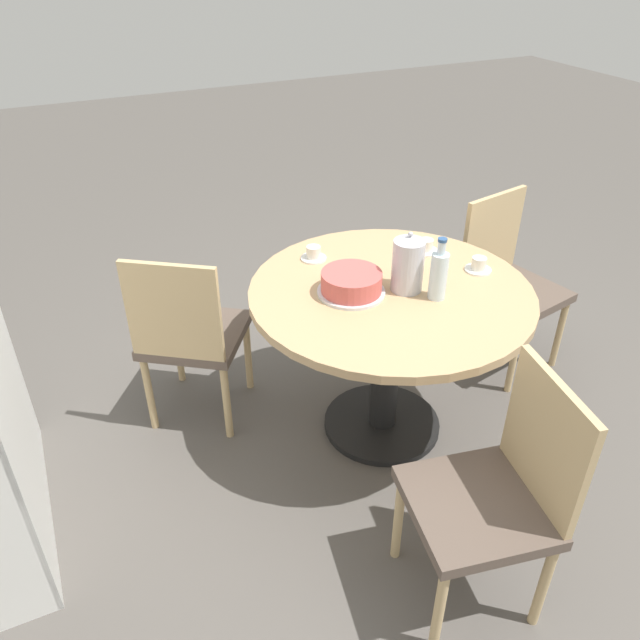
{
  "coord_description": "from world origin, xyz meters",
  "views": [
    {
      "loc": [
        -1.85,
        1.19,
        1.99
      ],
      "look_at": [
        0.0,
        0.32,
        0.67
      ],
      "focal_mm": 35.0,
      "sensor_mm": 36.0,
      "label": 1
    }
  ],
  "objects_px": {
    "chair_a": "(496,492)",
    "cake_main": "(351,283)",
    "coffee_pot": "(408,264)",
    "cup_c": "(479,265)",
    "water_bottle": "(439,274)",
    "cup_b": "(426,247)",
    "chair_c": "(190,333)",
    "cup_a": "(313,254)",
    "chair_b": "(507,280)"
  },
  "relations": [
    {
      "from": "chair_b",
      "to": "cup_c",
      "type": "relative_size",
      "value": 7.77
    },
    {
      "from": "cake_main",
      "to": "cup_b",
      "type": "height_order",
      "value": "cake_main"
    },
    {
      "from": "cup_a",
      "to": "cup_c",
      "type": "relative_size",
      "value": 1.0
    },
    {
      "from": "chair_a",
      "to": "cake_main",
      "type": "bearing_deg",
      "value": -165.16
    },
    {
      "from": "chair_b",
      "to": "cup_c",
      "type": "distance_m",
      "value": 0.57
    },
    {
      "from": "cup_a",
      "to": "chair_b",
      "type": "bearing_deg",
      "value": -98.07
    },
    {
      "from": "water_bottle",
      "to": "cake_main",
      "type": "distance_m",
      "value": 0.34
    },
    {
      "from": "chair_c",
      "to": "coffee_pot",
      "type": "xyz_separation_m",
      "value": [
        -0.46,
        -0.79,
        0.38
      ]
    },
    {
      "from": "water_bottle",
      "to": "chair_a",
      "type": "bearing_deg",
      "value": 162.52
    },
    {
      "from": "chair_b",
      "to": "water_bottle",
      "type": "bearing_deg",
      "value": -164.02
    },
    {
      "from": "coffee_pot",
      "to": "cup_c",
      "type": "height_order",
      "value": "coffee_pot"
    },
    {
      "from": "cup_c",
      "to": "coffee_pot",
      "type": "bearing_deg",
      "value": 90.86
    },
    {
      "from": "chair_c",
      "to": "cup_a",
      "type": "distance_m",
      "value": 0.64
    },
    {
      "from": "water_bottle",
      "to": "cup_c",
      "type": "xyz_separation_m",
      "value": [
        0.11,
        -0.29,
        -0.08
      ]
    },
    {
      "from": "cup_b",
      "to": "cup_c",
      "type": "distance_m",
      "value": 0.26
    },
    {
      "from": "water_bottle",
      "to": "cup_c",
      "type": "relative_size",
      "value": 2.26
    },
    {
      "from": "cake_main",
      "to": "chair_c",
      "type": "bearing_deg",
      "value": 55.57
    },
    {
      "from": "chair_c",
      "to": "water_bottle",
      "type": "relative_size",
      "value": 3.43
    },
    {
      "from": "chair_c",
      "to": "water_bottle",
      "type": "bearing_deg",
      "value": -178.61
    },
    {
      "from": "chair_a",
      "to": "cup_a",
      "type": "relative_size",
      "value": 7.77
    },
    {
      "from": "chair_a",
      "to": "cup_c",
      "type": "relative_size",
      "value": 7.77
    },
    {
      "from": "cup_a",
      "to": "chair_a",
      "type": "bearing_deg",
      "value": -176.65
    },
    {
      "from": "chair_a",
      "to": "cup_b",
      "type": "xyz_separation_m",
      "value": [
        1.08,
        -0.41,
        0.29
      ]
    },
    {
      "from": "cake_main",
      "to": "cup_c",
      "type": "distance_m",
      "value": 0.58
    },
    {
      "from": "cake_main",
      "to": "cup_b",
      "type": "relative_size",
      "value": 2.41
    },
    {
      "from": "coffee_pot",
      "to": "cake_main",
      "type": "distance_m",
      "value": 0.23
    },
    {
      "from": "chair_b",
      "to": "cup_c",
      "type": "bearing_deg",
      "value": -160.18
    },
    {
      "from": "cup_a",
      "to": "water_bottle",
      "type": "bearing_deg",
      "value": -149.36
    },
    {
      "from": "chair_a",
      "to": "cup_b",
      "type": "relative_size",
      "value": 7.77
    },
    {
      "from": "chair_a",
      "to": "cup_b",
      "type": "bearing_deg",
      "value": 170.04
    },
    {
      "from": "chair_a",
      "to": "coffee_pot",
      "type": "height_order",
      "value": "coffee_pot"
    },
    {
      "from": "cup_b",
      "to": "cup_c",
      "type": "relative_size",
      "value": 1.0
    },
    {
      "from": "cup_b",
      "to": "chair_a",
      "type": "bearing_deg",
      "value": 159.04
    },
    {
      "from": "water_bottle",
      "to": "cup_a",
      "type": "distance_m",
      "value": 0.59
    },
    {
      "from": "chair_b",
      "to": "cup_c",
      "type": "xyz_separation_m",
      "value": [
        -0.25,
        0.42,
        0.29
      ]
    },
    {
      "from": "cup_b",
      "to": "cake_main",
      "type": "bearing_deg",
      "value": 111.26
    },
    {
      "from": "coffee_pot",
      "to": "cake_main",
      "type": "relative_size",
      "value": 0.93
    },
    {
      "from": "cake_main",
      "to": "chair_b",
      "type": "bearing_deg",
      "value": -79.1
    },
    {
      "from": "chair_c",
      "to": "coffee_pot",
      "type": "relative_size",
      "value": 3.48
    },
    {
      "from": "cake_main",
      "to": "cup_b",
      "type": "xyz_separation_m",
      "value": [
        0.18,
        -0.47,
        -0.02
      ]
    },
    {
      "from": "water_bottle",
      "to": "cup_a",
      "type": "xyz_separation_m",
      "value": [
        0.5,
        0.3,
        -0.08
      ]
    },
    {
      "from": "coffee_pot",
      "to": "chair_b",
      "type": "bearing_deg",
      "value": -71.74
    },
    {
      "from": "chair_c",
      "to": "cake_main",
      "type": "distance_m",
      "value": 0.77
    },
    {
      "from": "coffee_pot",
      "to": "cup_b",
      "type": "bearing_deg",
      "value": -46.01
    },
    {
      "from": "water_bottle",
      "to": "cake_main",
      "type": "xyz_separation_m",
      "value": [
        0.17,
        0.29,
        -0.06
      ]
    },
    {
      "from": "chair_a",
      "to": "cup_b",
      "type": "height_order",
      "value": "chair_a"
    },
    {
      "from": "cake_main",
      "to": "water_bottle",
      "type": "bearing_deg",
      "value": -120.88
    },
    {
      "from": "chair_c",
      "to": "cup_c",
      "type": "relative_size",
      "value": 7.77
    },
    {
      "from": "chair_a",
      "to": "coffee_pot",
      "type": "xyz_separation_m",
      "value": [
        0.83,
        -0.15,
        0.38
      ]
    },
    {
      "from": "chair_a",
      "to": "cake_main",
      "type": "distance_m",
      "value": 0.95
    }
  ]
}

